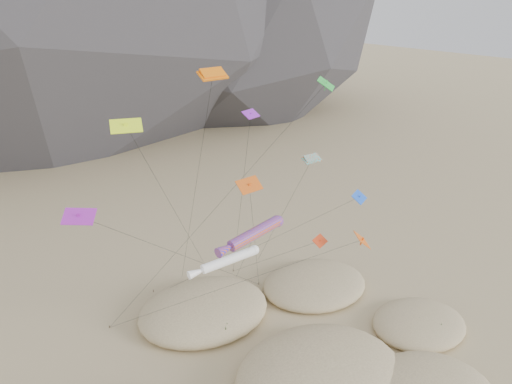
% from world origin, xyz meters
% --- Properties ---
extents(kite_stakes, '(21.33, 7.18, 0.30)m').
position_xyz_m(kite_stakes, '(1.26, 22.91, 0.15)').
color(kite_stakes, '#3F2D1E').
rests_on(kite_stakes, ground).
extents(rainbow_tube_kite, '(10.81, 15.68, 14.53)m').
position_xyz_m(rainbow_tube_kite, '(-1.06, 7.61, 13.71)').
color(rainbow_tube_kite, '#E35A17').
rests_on(rainbow_tube_kite, ground).
extents(white_tube_kite, '(7.53, 12.24, 9.76)m').
position_xyz_m(white_tube_kite, '(-1.07, 12.23, 9.02)').
color(white_tube_kite, white).
rests_on(white_tube_kite, ground).
extents(orange_parafoil, '(2.89, 13.09, 26.67)m').
position_xyz_m(orange_parafoil, '(-1.26, 13.46, 25.86)').
color(orange_parafoil, '#D9630B').
rests_on(orange_parafoil, ground).
extents(multi_parafoil, '(2.20, 11.36, 17.30)m').
position_xyz_m(multi_parafoil, '(9.80, 13.50, 16.67)').
color(multi_parafoil, '#ED4A18').
rests_on(multi_parafoil, ground).
extents(delta_kites, '(30.65, 20.53, 25.16)m').
position_xyz_m(delta_kites, '(2.02, 10.21, 17.33)').
color(delta_kites, '#F4580C').
rests_on(delta_kites, ground).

